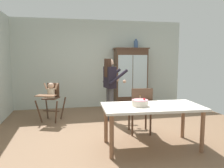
% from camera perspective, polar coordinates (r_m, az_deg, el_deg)
% --- Properties ---
extents(ground_plane, '(6.24, 6.24, 0.00)m').
position_cam_1_polar(ground_plane, '(4.66, 2.21, -12.72)').
color(ground_plane, brown).
extents(wall_back, '(5.32, 0.06, 2.70)m').
position_cam_1_polar(wall_back, '(6.97, -3.08, 5.16)').
color(wall_back, beige).
rests_on(wall_back, ground_plane).
extents(china_cabinet, '(1.05, 0.48, 1.85)m').
position_cam_1_polar(china_cabinet, '(6.94, 4.84, 1.68)').
color(china_cabinet, '#4C3323').
rests_on(china_cabinet, ground_plane).
extents(ceramic_vase, '(0.13, 0.13, 0.27)m').
position_cam_1_polar(ceramic_vase, '(6.98, 6.18, 10.23)').
color(ceramic_vase, '#3D567F').
rests_on(ceramic_vase, china_cabinet).
extents(high_chair_with_toddler, '(0.74, 0.81, 0.95)m').
position_cam_1_polar(high_chair_with_toddler, '(5.59, -15.49, -2.70)').
color(high_chair_with_toddler, '#4C3323').
rests_on(high_chair_with_toddler, ground_plane).
extents(adult_person, '(0.57, 0.56, 1.53)m').
position_cam_1_polar(adult_person, '(5.37, -0.51, 0.55)').
color(adult_person, '#47474C').
rests_on(adult_person, ground_plane).
extents(dining_table, '(1.74, 0.94, 0.74)m').
position_cam_1_polar(dining_table, '(3.90, 10.25, -6.79)').
color(dining_table, silver).
rests_on(dining_table, ground_plane).
extents(birthday_cake, '(0.28, 0.28, 0.19)m').
position_cam_1_polar(birthday_cake, '(3.79, 7.24, -4.86)').
color(birthday_cake, beige).
rests_on(birthday_cake, dining_table).
extents(dining_chair_far_side, '(0.49, 0.49, 0.96)m').
position_cam_1_polar(dining_chair_far_side, '(4.52, 7.43, -6.05)').
color(dining_chair_far_side, '#4C3323').
rests_on(dining_chair_far_side, ground_plane).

